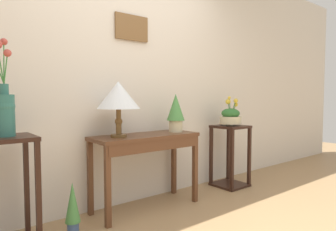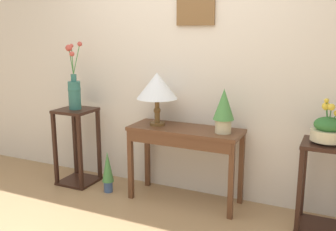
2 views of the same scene
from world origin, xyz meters
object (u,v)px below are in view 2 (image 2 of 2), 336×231
Objects in this scene: potted_plant_floor at (108,170)px; potted_plant_on_console at (224,109)px; console_table at (184,140)px; flower_vase_tall_left at (74,89)px; table_lamp at (157,87)px; planter_bowl_wide_right at (328,129)px; pedestal_stand_left at (77,146)px; pedestal_stand_right at (323,187)px.

potted_plant_on_console is at bearing 6.31° from potted_plant_floor.
flower_vase_tall_left is at bearing -178.11° from console_table.
planter_bowl_wide_right is (1.53, -0.04, -0.24)m from table_lamp.
pedestal_stand_left is at bearing 169.67° from potted_plant_floor.
potted_plant_floor is at bearing -176.99° from planter_bowl_wide_right.
planter_bowl_wide_right is (1.23, -0.02, 0.25)m from console_table.
pedestal_stand_left reaches higher than pedestal_stand_right.
pedestal_stand_left is 0.48m from potted_plant_floor.
planter_bowl_wide_right is at bearing 0.59° from flower_vase_tall_left.
flower_vase_tall_left is 0.92m from potted_plant_floor.
flower_vase_tall_left is 1.95× the size of planter_bowl_wide_right.
table_lamp is at bearing 16.29° from potted_plant_floor.
pedestal_stand_right is at bearing -1.42° from table_lamp.
potted_plant_floor is at bearing -10.51° from flower_vase_tall_left.
pedestal_stand_left is at bearing -179.36° from pedestal_stand_right.
table_lamp reaches higher than console_table.
pedestal_stand_right is (2.47, 0.03, -0.66)m from flower_vase_tall_left.
pedestal_stand_right is (2.47, 0.03, -0.03)m from pedestal_stand_left.
console_table is 3.00× the size of planter_bowl_wide_right.
flower_vase_tall_left is (-1.61, -0.05, 0.08)m from potted_plant_on_console.
table_lamp is at bearing 175.52° from console_table.
planter_bowl_wide_right reaches higher than pedestal_stand_left.
console_table is at bearing -178.94° from potted_plant_on_console.
potted_plant_on_console is at bearing 1.70° from flower_vase_tall_left.
table_lamp is at bearing 178.59° from potted_plant_on_console.
planter_bowl_wide_right is (-0.00, -0.00, 0.49)m from pedestal_stand_right.
flower_vase_tall_left is at bearing -179.40° from pedestal_stand_right.
pedestal_stand_left reaches higher than console_table.
flower_vase_tall_left is (-0.94, -0.06, -0.07)m from table_lamp.
table_lamp is 0.73× the size of flower_vase_tall_left.
pedestal_stand_right is at bearing 0.64° from pedestal_stand_left.
table_lamp is 1.17m from pedestal_stand_left.
table_lamp is 0.94m from flower_vase_tall_left.
table_lamp is at bearing 3.90° from flower_vase_tall_left.
table_lamp is 1.55m from planter_bowl_wide_right.
potted_plant_on_console is 1.12× the size of planter_bowl_wide_right.
flower_vase_tall_left is at bearing 169.49° from potted_plant_floor.
console_table is 1.26m from planter_bowl_wide_right.
potted_plant_on_console is at bearing 1.76° from pedestal_stand_left.
table_lamp is 0.67× the size of pedestal_stand_right.
potted_plant_floor is (-0.80, -0.12, -0.39)m from console_table.
pedestal_stand_left is 2.51m from planter_bowl_wide_right.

